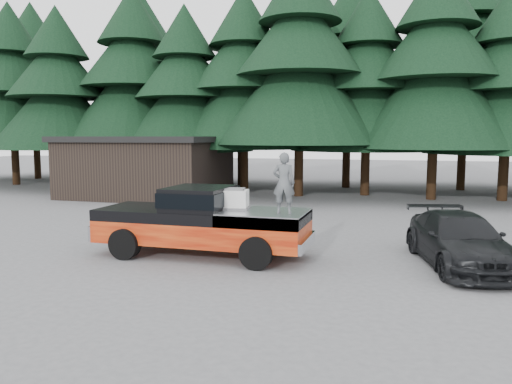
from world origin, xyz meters
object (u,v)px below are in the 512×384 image
(pickup_truck, at_px, (202,232))
(parked_car, at_px, (459,240))
(man_on_bed, at_px, (284,183))
(air_compressor, at_px, (234,200))
(utility_building, at_px, (147,166))

(pickup_truck, bearing_deg, parked_car, 7.12)
(man_on_bed, xyz_separation_m, parked_car, (4.37, 1.02, -1.44))
(man_on_bed, distance_m, parked_car, 4.71)
(parked_car, bearing_deg, man_on_bed, 179.65)
(air_compressor, bearing_deg, parked_car, -1.77)
(pickup_truck, distance_m, utility_building, 14.62)
(man_on_bed, height_order, utility_building, utility_building)
(pickup_truck, height_order, parked_car, parked_car)
(pickup_truck, distance_m, air_compressor, 1.29)
(pickup_truck, height_order, man_on_bed, man_on_bed)
(pickup_truck, xyz_separation_m, air_compressor, (0.89, 0.14, 0.92))
(air_compressor, height_order, utility_building, utility_building)
(man_on_bed, bearing_deg, parked_car, -173.11)
(pickup_truck, bearing_deg, man_on_bed, -4.33)
(air_compressor, relative_size, man_on_bed, 0.47)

